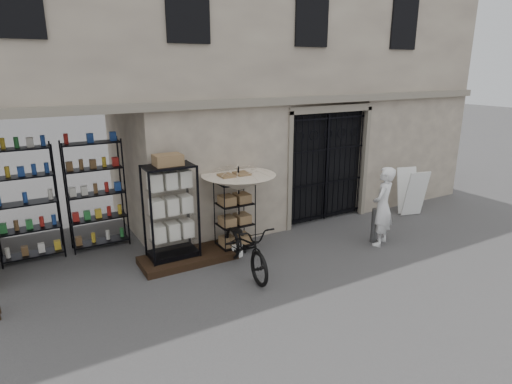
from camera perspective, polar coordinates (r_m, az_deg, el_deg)
ground at (r=9.26m, az=8.75°, el=-9.47°), size 80.00×80.00×0.00m
main_building at (r=11.74m, az=-3.10°, el=18.73°), size 14.00×4.00×9.00m
shop_recess at (r=9.62m, az=-23.96°, el=-0.19°), size 3.00×1.70×3.00m
shop_shelving at (r=10.16m, az=-24.40°, el=-0.89°), size 2.70×0.50×2.50m
iron_gate at (r=11.50m, az=8.89°, el=3.55°), size 2.50×0.21×3.00m
step_platform at (r=9.38m, az=-9.08°, el=-8.65°), size 2.00×0.90×0.15m
display_cabinet at (r=9.02m, az=-11.25°, el=-3.22°), size 1.13×0.91×2.13m
wire_rack at (r=9.49m, az=-2.85°, el=-3.19°), size 0.89×0.78×1.70m
market_umbrella at (r=9.32m, az=-2.34°, el=1.84°), size 1.71×1.73×2.33m
white_bucket at (r=9.50m, az=-2.52°, el=-7.80°), size 0.30×0.30×0.24m
bicycle at (r=8.89m, az=-1.38°, el=-10.43°), size 0.80×1.13×2.04m
steel_bollard at (r=10.47m, az=15.51°, el=-4.32°), size 0.19×0.19×0.84m
shopkeeper at (r=10.55m, az=16.13°, el=-6.66°), size 1.47×1.96×0.44m
easel_sign at (r=12.66m, az=20.00°, el=0.01°), size 0.76×0.83×1.28m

